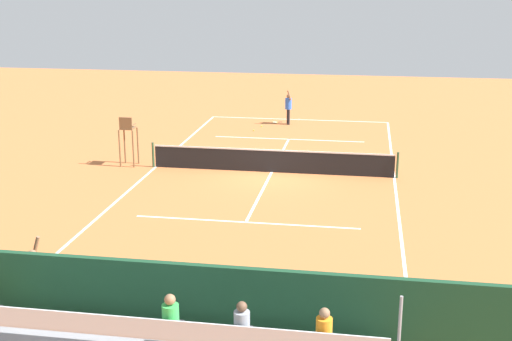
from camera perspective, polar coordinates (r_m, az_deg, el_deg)
The scene contains 12 objects.
ground_plane at distance 27.85m, azimuth 1.34°, elevation -0.14°, with size 60.00×60.00×0.00m, color #C66B38.
court_line_markings at distance 27.88m, azimuth 1.35°, elevation -0.12°, with size 10.10×22.20×0.01m.
tennis_net at distance 27.71m, azimuth 1.35°, elevation 0.85°, with size 10.30×0.10×1.07m.
backdrop_wall at distance 14.67m, azimuth -6.52°, elevation -11.41°, with size 18.00×0.16×2.00m, color #194228.
umpire_chair at distance 29.05m, azimuth -10.84°, elevation 2.93°, with size 0.67×0.67×2.14m.
courtside_bench at distance 15.16m, azimuth 1.13°, elevation -12.24°, with size 1.80×0.40×0.93m.
equipment_bag at distance 15.56m, azimuth -5.73°, elevation -13.11°, with size 0.90×0.36×0.36m, color #B22D2D.
tennis_player at distance 36.99m, azimuth 2.77°, elevation 5.49°, with size 0.45×0.56×1.93m.
tennis_racket at distance 37.63m, azimuth 1.67°, elevation 4.13°, with size 0.59×0.39×0.03m.
tennis_ball_near at distance 36.50m, azimuth 0.48°, elevation 3.79°, with size 0.07×0.07×0.07m, color #CCDB33.
tennis_ball_far at distance 35.48m, azimuth -0.19°, elevation 3.44°, with size 0.07×0.07×0.07m, color #CCDB33.
line_judge at distance 16.75m, azimuth -18.33°, elevation -8.49°, with size 0.38×0.54×1.93m.
Camera 1 is at (-3.72, 26.50, 7.71)m, focal length 47.07 mm.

